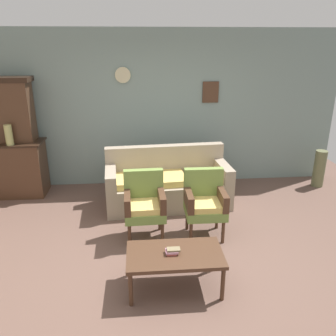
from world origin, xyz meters
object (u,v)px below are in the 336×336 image
at_px(side_cabinet, 11,169).
at_px(armchair_near_couch_end, 145,202).
at_px(coffee_table, 175,257).
at_px(armchair_by_doorway, 205,201).
at_px(vase_on_cabinet, 9,135).
at_px(floor_vase_by_wall, 319,169).
at_px(book_stack_on_table, 172,251).
at_px(floral_couch, 168,185).

height_order(side_cabinet, armchair_near_couch_end, side_cabinet).
relative_size(armchair_near_couch_end, coffee_table, 0.90).
bearing_deg(armchair_by_doorway, vase_on_cabinet, 154.12).
xyz_separation_m(armchair_near_couch_end, floor_vase_by_wall, (3.16, 1.46, -0.17)).
height_order(book_stack_on_table, floor_vase_by_wall, floor_vase_by_wall).
bearing_deg(armchair_by_doorway, coffee_table, -115.92).
bearing_deg(vase_on_cabinet, coffee_table, -45.74).
distance_m(vase_on_cabinet, armchair_by_doorway, 3.26).
distance_m(armchair_near_couch_end, armchair_by_doorway, 0.79).
bearing_deg(armchair_near_couch_end, vase_on_cabinet, 146.55).
xyz_separation_m(coffee_table, book_stack_on_table, (-0.03, -0.01, 0.08)).
relative_size(armchair_near_couch_end, armchair_by_doorway, 1.00).
bearing_deg(armchair_near_couch_end, side_cabinet, 144.79).
height_order(coffee_table, book_stack_on_table, book_stack_on_table).
bearing_deg(side_cabinet, armchair_by_doorway, -27.72).
bearing_deg(book_stack_on_table, coffee_table, 17.83).
bearing_deg(side_cabinet, floral_couch, -12.84).
xyz_separation_m(floral_couch, coffee_table, (-0.10, -2.03, 0.05)).
height_order(vase_on_cabinet, coffee_table, vase_on_cabinet).
height_order(armchair_by_doorway, book_stack_on_table, armchair_by_doorway).
bearing_deg(book_stack_on_table, armchair_by_doorway, 63.04).
bearing_deg(coffee_table, floral_couch, 87.25).
height_order(side_cabinet, vase_on_cabinet, vase_on_cabinet).
bearing_deg(vase_on_cabinet, armchair_near_couch_end, -33.45).
bearing_deg(floor_vase_by_wall, coffee_table, -138.75).
height_order(armchair_near_couch_end, coffee_table, armchair_near_couch_end).
height_order(side_cabinet, floor_vase_by_wall, side_cabinet).
xyz_separation_m(vase_on_cabinet, book_stack_on_table, (2.35, -2.45, -0.64)).
bearing_deg(floor_vase_by_wall, vase_on_cabinet, -179.12).
xyz_separation_m(armchair_near_couch_end, book_stack_on_table, (0.26, -1.07, -0.05)).
height_order(armchair_near_couch_end, book_stack_on_table, armchair_near_couch_end).
distance_m(armchair_by_doorway, book_stack_on_table, 1.18).
bearing_deg(floral_couch, coffee_table, -92.75).
height_order(floral_couch, floor_vase_by_wall, floral_couch).
distance_m(coffee_table, book_stack_on_table, 0.08).
bearing_deg(floral_couch, floor_vase_by_wall, 10.05).
bearing_deg(coffee_table, armchair_near_couch_end, 105.21).
relative_size(vase_on_cabinet, book_stack_on_table, 2.19).
bearing_deg(floral_couch, armchair_by_doorway, -67.52).
xyz_separation_m(armchair_near_couch_end, coffee_table, (0.29, -1.06, -0.12)).
xyz_separation_m(coffee_table, floor_vase_by_wall, (2.88, 2.52, -0.04)).
relative_size(floral_couch, floor_vase_by_wall, 2.97).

